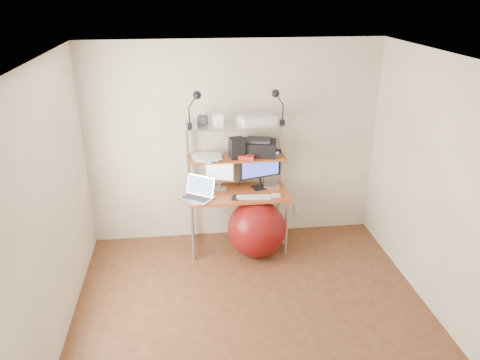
# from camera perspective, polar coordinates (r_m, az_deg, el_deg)

# --- Properties ---
(room) EXTENTS (3.60, 3.60, 3.60)m
(room) POSITION_cam_1_polar(r_m,az_deg,el_deg) (4.14, 2.04, -3.22)
(room) COLOR brown
(room) RESTS_ON ground
(computer_desk) EXTENTS (1.20, 0.60, 1.57)m
(computer_desk) POSITION_cam_1_polar(r_m,az_deg,el_deg) (5.62, -0.39, 0.74)
(computer_desk) COLOR #A55620
(computer_desk) RESTS_ON ground
(desktop) EXTENTS (1.20, 0.60, 0.00)m
(desktop) POSITION_cam_1_polar(r_m,az_deg,el_deg) (5.65, -0.31, -1.53)
(desktop) COLOR #A55620
(desktop) RESTS_ON computer_desk
(mid_shelf) EXTENTS (1.18, 0.34, 0.00)m
(mid_shelf) POSITION_cam_1_polar(r_m,az_deg,el_deg) (5.61, -0.47, 2.84)
(mid_shelf) COLOR #A55620
(mid_shelf) RESTS_ON computer_desk
(top_shelf) EXTENTS (1.18, 0.34, 0.00)m
(top_shelf) POSITION_cam_1_polar(r_m,az_deg,el_deg) (5.49, -0.49, 6.77)
(top_shelf) COLOR #B6B5BB
(top_shelf) RESTS_ON computer_desk
(floor) EXTENTS (3.60, 3.60, 0.00)m
(floor) POSITION_cam_1_polar(r_m,az_deg,el_deg) (4.82, 1.83, -16.70)
(floor) COLOR brown
(floor) RESTS_ON ground
(wall_outlet) EXTENTS (0.08, 0.01, 0.12)m
(wall_outlet) POSITION_cam_1_polar(r_m,az_deg,el_deg) (6.29, 7.05, -3.50)
(wall_outlet) COLOR white
(wall_outlet) RESTS_ON room
(monitor_silver) EXTENTS (0.36, 0.17, 0.41)m
(monitor_silver) POSITION_cam_1_polar(r_m,az_deg,el_deg) (5.68, -2.56, 0.96)
(monitor_silver) COLOR #B9B9BE
(monitor_silver) RESTS_ON desktop
(monitor_black) EXTENTS (0.53, 0.21, 0.54)m
(monitor_black) POSITION_cam_1_polar(r_m,az_deg,el_deg) (5.69, 2.51, 1.62)
(monitor_black) COLOR black
(monitor_black) RESTS_ON desktop
(laptop) EXTENTS (0.47, 0.45, 0.32)m
(laptop) POSITION_cam_1_polar(r_m,az_deg,el_deg) (5.51, -5.07, -1.64)
(laptop) COLOR silver
(laptop) RESTS_ON desktop
(keyboard) EXTENTS (0.41, 0.14, 0.01)m
(keyboard) POSITION_cam_1_polar(r_m,az_deg,el_deg) (5.52, 1.65, -2.09)
(keyboard) COLOR white
(keyboard) RESTS_ON desktop
(mouse) EXTENTS (0.10, 0.07, 0.03)m
(mouse) POSITION_cam_1_polar(r_m,az_deg,el_deg) (5.55, 4.39, -1.90)
(mouse) COLOR white
(mouse) RESTS_ON desktop
(mac_mini) EXTENTS (0.20, 0.20, 0.04)m
(mac_mini) POSITION_cam_1_polar(r_m,az_deg,el_deg) (5.83, 3.75, -0.59)
(mac_mini) COLOR silver
(mac_mini) RESTS_ON desktop
(phone) EXTENTS (0.12, 0.16, 0.01)m
(phone) POSITION_cam_1_polar(r_m,az_deg,el_deg) (5.50, -0.54, -2.15)
(phone) COLOR black
(phone) RESTS_ON desktop
(printer) EXTENTS (0.48, 0.38, 0.20)m
(printer) POSITION_cam_1_polar(r_m,az_deg,el_deg) (5.66, 2.27, 3.99)
(printer) COLOR black
(printer) RESTS_ON mid_shelf
(nas_cube) EXTENTS (0.19, 0.19, 0.24)m
(nas_cube) POSITION_cam_1_polar(r_m,az_deg,el_deg) (5.55, -0.40, 3.93)
(nas_cube) COLOR black
(nas_cube) RESTS_ON mid_shelf
(red_box) EXTENTS (0.21, 0.17, 0.05)m
(red_box) POSITION_cam_1_polar(r_m,az_deg,el_deg) (5.54, 0.80, 2.82)
(red_box) COLOR red
(red_box) RESTS_ON mid_shelf
(scanner) EXTENTS (0.48, 0.38, 0.11)m
(scanner) POSITION_cam_1_polar(r_m,az_deg,el_deg) (5.52, 2.00, 7.42)
(scanner) COLOR white
(scanner) RESTS_ON top_shelf
(box_white) EXTENTS (0.12, 0.10, 0.14)m
(box_white) POSITION_cam_1_polar(r_m,az_deg,el_deg) (5.41, -2.70, 7.30)
(box_white) COLOR white
(box_white) RESTS_ON top_shelf
(box_grey) EXTENTS (0.13, 0.13, 0.10)m
(box_grey) POSITION_cam_1_polar(r_m,az_deg,el_deg) (5.49, -4.60, 7.27)
(box_grey) COLOR #323235
(box_grey) RESTS_ON top_shelf
(clip_lamp_left) EXTENTS (0.17, 0.09, 0.42)m
(clip_lamp_left) POSITION_cam_1_polar(r_m,az_deg,el_deg) (5.30, -5.45, 9.54)
(clip_lamp_left) COLOR black
(clip_lamp_left) RESTS_ON top_shelf
(clip_lamp_right) EXTENTS (0.17, 0.09, 0.41)m
(clip_lamp_right) POSITION_cam_1_polar(r_m,az_deg,el_deg) (5.43, 4.54, 9.81)
(clip_lamp_right) COLOR black
(clip_lamp_right) RESTS_ON top_shelf
(exercise_ball) EXTENTS (0.70, 0.70, 0.70)m
(exercise_ball) POSITION_cam_1_polar(r_m,az_deg,el_deg) (5.65, 2.05, -5.93)
(exercise_ball) COLOR maroon
(exercise_ball) RESTS_ON floor
(paper_stack) EXTENTS (0.40, 0.41, 0.03)m
(paper_stack) POSITION_cam_1_polar(r_m,az_deg,el_deg) (5.58, -4.12, 2.80)
(paper_stack) COLOR white
(paper_stack) RESTS_ON mid_shelf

